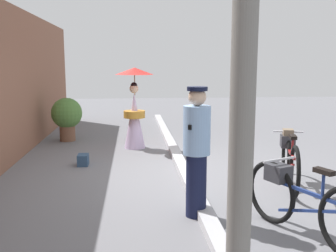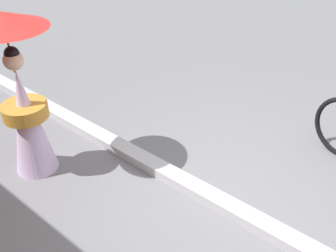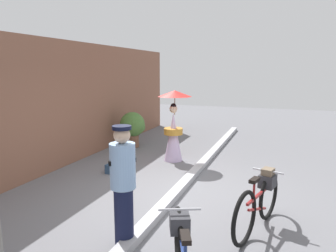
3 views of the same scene
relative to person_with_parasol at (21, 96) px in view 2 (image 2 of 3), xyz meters
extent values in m
plane|color=slate|center=(-2.14, -0.84, -0.96)|extent=(30.00, 30.00, 0.00)
cube|color=#B2B2B7|center=(-2.14, -0.84, -0.90)|extent=(14.00, 0.20, 0.12)
cone|color=silver|center=(-0.02, 0.00, -0.33)|extent=(0.48, 0.48, 1.26)
cylinder|color=#C1842D|center=(-0.02, 0.00, -0.18)|extent=(0.49, 0.49, 0.16)
sphere|color=beige|center=(-0.02, 0.00, 0.41)|extent=(0.20, 0.20, 0.20)
sphere|color=black|center=(-0.02, 0.00, 0.48)|extent=(0.15, 0.15, 0.15)
cylinder|color=olive|center=(0.04, -0.01, 0.53)|extent=(0.02, 0.02, 0.55)
cone|color=red|center=(0.04, -0.01, 0.80)|extent=(0.87, 0.87, 0.16)
camera|label=1|loc=(-8.70, 0.04, 0.96)|focal=40.76mm
camera|label=2|loc=(-3.50, 1.74, 1.96)|focal=41.20mm
camera|label=3|loc=(-7.68, -2.71, 1.39)|focal=34.02mm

